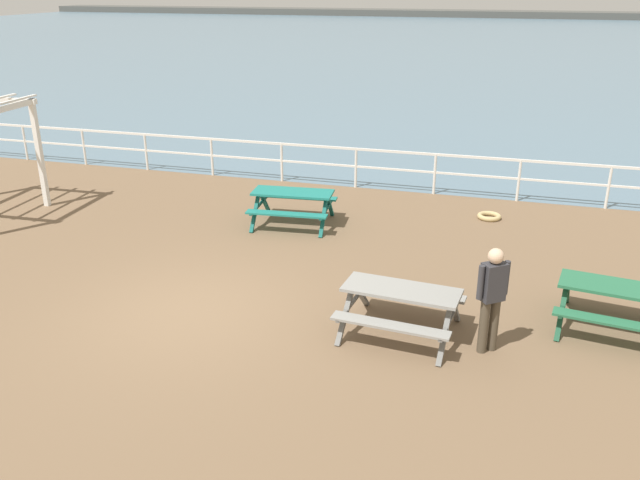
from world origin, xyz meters
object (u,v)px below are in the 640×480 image
Objects in this scene: picnic_table_near_left at (293,200)px; picnic_table_near_right at (619,297)px; picnic_table_mid_centre at (401,300)px; visitor at (492,294)px.

picnic_table_near_left is 7.24m from picnic_table_near_right.
picnic_table_mid_centre is 1.40m from visitor.
visitor is (-1.91, -1.19, 0.36)m from picnic_table_near_right.
picnic_table_near_right and picnic_table_mid_centre have the same top height.
visitor is at bearing -49.50° from picnic_table_near_left.
visitor reaches higher than picnic_table_mid_centre.
visitor is (4.56, -4.44, 0.36)m from picnic_table_near_left.
picnic_table_mid_centre is (-3.26, -1.04, 0.00)m from picnic_table_near_right.
picnic_table_near_right is at bearing 22.87° from picnic_table_mid_centre.
picnic_table_near_left is 1.16× the size of visitor.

